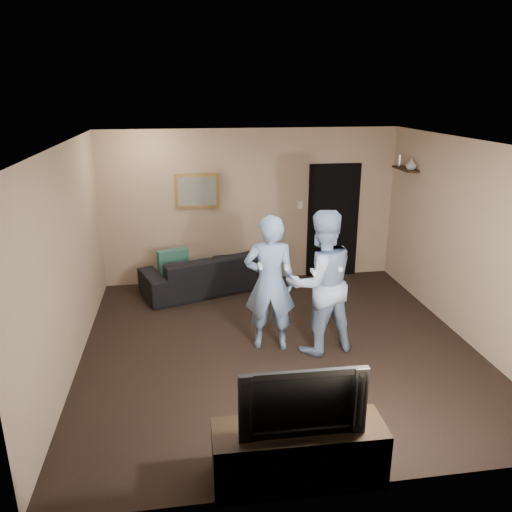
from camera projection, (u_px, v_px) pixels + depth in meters
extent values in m
plane|color=black|center=(278.00, 345.00, 6.53)|extent=(5.00, 5.00, 0.00)
cube|color=silver|center=(281.00, 143.00, 5.71)|extent=(5.00, 5.00, 0.04)
cube|color=tan|center=(251.00, 207.00, 8.47)|extent=(5.00, 0.04, 2.60)
cube|color=tan|center=(343.00, 351.00, 3.78)|extent=(5.00, 0.04, 2.60)
cube|color=tan|center=(68.00, 261.00, 5.77)|extent=(0.04, 5.00, 2.60)
cube|color=tan|center=(468.00, 242.00, 6.48)|extent=(0.04, 5.00, 2.60)
imported|color=black|center=(209.00, 272.00, 8.27)|extent=(2.34, 1.50, 0.64)
cube|color=#194D43|center=(173.00, 264.00, 8.14)|extent=(0.52, 0.31, 0.49)
cube|color=olive|center=(197.00, 191.00, 8.22)|extent=(0.72, 0.05, 0.57)
cube|color=slate|center=(197.00, 191.00, 8.20)|extent=(0.62, 0.01, 0.47)
cube|color=black|center=(333.00, 221.00, 8.74)|extent=(0.90, 0.06, 2.00)
cube|color=silver|center=(300.00, 205.00, 8.57)|extent=(0.08, 0.02, 0.12)
cube|color=black|center=(405.00, 169.00, 7.93)|extent=(0.20, 0.60, 0.03)
imported|color=#A6A7AB|center=(411.00, 164.00, 7.73)|extent=(0.20, 0.20, 0.17)
cylinder|color=silver|center=(400.00, 160.00, 8.12)|extent=(0.06, 0.06, 0.18)
cube|color=black|center=(299.00, 453.00, 4.23)|extent=(1.46, 0.49, 0.52)
imported|color=black|center=(300.00, 397.00, 4.05)|extent=(1.04, 0.16, 0.60)
imported|color=#7499C9|center=(270.00, 283.00, 6.24)|extent=(0.70, 0.52, 1.76)
cube|color=white|center=(260.00, 266.00, 5.91)|extent=(0.04, 0.14, 0.04)
cube|color=white|center=(286.00, 267.00, 5.96)|extent=(0.05, 0.09, 0.05)
imported|color=#93B0D6|center=(321.00, 283.00, 6.16)|extent=(1.02, 0.87, 1.84)
cube|color=white|center=(313.00, 272.00, 5.85)|extent=(0.04, 0.14, 0.04)
cube|color=white|center=(340.00, 268.00, 5.89)|extent=(0.05, 0.09, 0.05)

